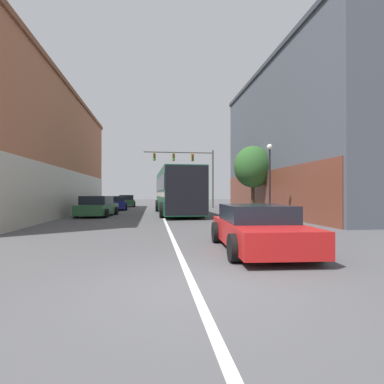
{
  "coord_description": "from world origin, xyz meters",
  "views": [
    {
      "loc": [
        -0.67,
        -4.82,
        1.55
      ],
      "look_at": [
        2.0,
        15.71,
        1.67
      ],
      "focal_mm": 28.0,
      "sensor_mm": 36.0,
      "label": 1
    }
  ],
  "objects_px": {
    "traffic_signal_gantry": "(190,165)",
    "parked_car_left_near": "(97,207)",
    "street_tree_near": "(253,167)",
    "street_lamp": "(270,177)",
    "parked_car_left_far": "(115,203)",
    "parked_car_left_mid": "(126,201)",
    "bus": "(177,190)",
    "hatchback_foreground": "(258,228)"
  },
  "relations": [
    {
      "from": "traffic_signal_gantry",
      "to": "parked_car_left_near",
      "type": "bearing_deg",
      "value": -126.34
    },
    {
      "from": "street_tree_near",
      "to": "street_lamp",
      "type": "bearing_deg",
      "value": -99.46
    },
    {
      "from": "parked_car_left_far",
      "to": "traffic_signal_gantry",
      "type": "distance_m",
      "value": 8.87
    },
    {
      "from": "traffic_signal_gantry",
      "to": "street_tree_near",
      "type": "relative_size",
      "value": 1.47
    },
    {
      "from": "street_tree_near",
      "to": "traffic_signal_gantry",
      "type": "bearing_deg",
      "value": 108.37
    },
    {
      "from": "parked_car_left_mid",
      "to": "traffic_signal_gantry",
      "type": "bearing_deg",
      "value": -131.32
    },
    {
      "from": "bus",
      "to": "parked_car_left_far",
      "type": "xyz_separation_m",
      "value": [
        -5.4,
        6.7,
        -1.2
      ]
    },
    {
      "from": "traffic_signal_gantry",
      "to": "street_lamp",
      "type": "xyz_separation_m",
      "value": [
        2.51,
        -15.9,
        -2.19
      ]
    },
    {
      "from": "parked_car_left_near",
      "to": "street_lamp",
      "type": "xyz_separation_m",
      "value": [
        10.25,
        -5.39,
        1.81
      ]
    },
    {
      "from": "parked_car_left_far",
      "to": "traffic_signal_gantry",
      "type": "bearing_deg",
      "value": -78.48
    },
    {
      "from": "parked_car_left_far",
      "to": "street_lamp",
      "type": "bearing_deg",
      "value": -149.42
    },
    {
      "from": "street_lamp",
      "to": "bus",
      "type": "bearing_deg",
      "value": 124.38
    },
    {
      "from": "parked_car_left_far",
      "to": "street_tree_near",
      "type": "height_order",
      "value": "street_tree_near"
    },
    {
      "from": "parked_car_left_far",
      "to": "parked_car_left_near",
      "type": "bearing_deg",
      "value": 172.54
    },
    {
      "from": "traffic_signal_gantry",
      "to": "street_tree_near",
      "type": "xyz_separation_m",
      "value": [
        3.44,
        -10.36,
        -1.12
      ]
    },
    {
      "from": "hatchback_foreground",
      "to": "street_tree_near",
      "type": "bearing_deg",
      "value": -14.78
    },
    {
      "from": "parked_car_left_mid",
      "to": "street_tree_near",
      "type": "relative_size",
      "value": 0.82
    },
    {
      "from": "street_lamp",
      "to": "hatchback_foreground",
      "type": "bearing_deg",
      "value": -114.11
    },
    {
      "from": "parked_car_left_mid",
      "to": "street_tree_near",
      "type": "height_order",
      "value": "street_tree_near"
    },
    {
      "from": "parked_car_left_far",
      "to": "parked_car_left_mid",
      "type": "bearing_deg",
      "value": -9.09
    },
    {
      "from": "street_lamp",
      "to": "street_tree_near",
      "type": "height_order",
      "value": "street_tree_near"
    },
    {
      "from": "parked_car_left_mid",
      "to": "traffic_signal_gantry",
      "type": "relative_size",
      "value": 0.56
    },
    {
      "from": "bus",
      "to": "street_tree_near",
      "type": "height_order",
      "value": "street_tree_near"
    },
    {
      "from": "parked_car_left_mid",
      "to": "parked_car_left_far",
      "type": "relative_size",
      "value": 0.95
    },
    {
      "from": "traffic_signal_gantry",
      "to": "bus",
      "type": "bearing_deg",
      "value": -103.25
    },
    {
      "from": "street_lamp",
      "to": "parked_car_left_far",
      "type": "bearing_deg",
      "value": 126.67
    },
    {
      "from": "bus",
      "to": "parked_car_left_far",
      "type": "distance_m",
      "value": 8.69
    },
    {
      "from": "parked_car_left_near",
      "to": "bus",
      "type": "bearing_deg",
      "value": -69.8
    },
    {
      "from": "parked_car_left_mid",
      "to": "street_lamp",
      "type": "xyz_separation_m",
      "value": [
        9.68,
        -20.73,
        1.8
      ]
    },
    {
      "from": "hatchback_foreground",
      "to": "bus",
      "type": "bearing_deg",
      "value": 7.82
    },
    {
      "from": "parked_car_left_near",
      "to": "traffic_signal_gantry",
      "type": "height_order",
      "value": "traffic_signal_gantry"
    },
    {
      "from": "hatchback_foreground",
      "to": "traffic_signal_gantry",
      "type": "relative_size",
      "value": 0.61
    },
    {
      "from": "parked_car_left_mid",
      "to": "street_lamp",
      "type": "distance_m",
      "value": 22.95
    },
    {
      "from": "hatchback_foreground",
      "to": "parked_car_left_far",
      "type": "bearing_deg",
      "value": 20.42
    },
    {
      "from": "hatchback_foreground",
      "to": "street_lamp",
      "type": "distance_m",
      "value": 8.92
    },
    {
      "from": "parked_car_left_near",
      "to": "traffic_signal_gantry",
      "type": "xyz_separation_m",
      "value": [
        7.73,
        10.51,
        4.0
      ]
    },
    {
      "from": "hatchback_foreground",
      "to": "parked_car_left_near",
      "type": "distance_m",
      "value": 14.93
    },
    {
      "from": "bus",
      "to": "traffic_signal_gantry",
      "type": "bearing_deg",
      "value": -14.89
    },
    {
      "from": "traffic_signal_gantry",
      "to": "street_lamp",
      "type": "distance_m",
      "value": 16.24
    },
    {
      "from": "parked_car_left_near",
      "to": "street_lamp",
      "type": "bearing_deg",
      "value": -111.74
    },
    {
      "from": "street_lamp",
      "to": "traffic_signal_gantry",
      "type": "bearing_deg",
      "value": 98.99
    },
    {
      "from": "parked_car_left_mid",
      "to": "parked_car_left_far",
      "type": "bearing_deg",
      "value": 169.69
    }
  ]
}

